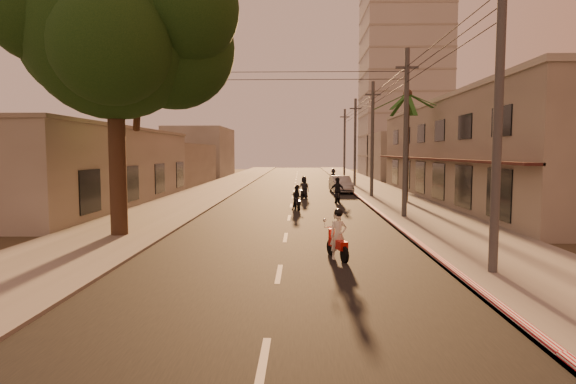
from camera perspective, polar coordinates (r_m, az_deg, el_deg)
name	(u,v)px	position (r m, az deg, el deg)	size (l,w,h in m)	color
ground	(284,247)	(18.20, -0.50, -6.57)	(160.00, 160.00, 0.00)	#383023
road	(293,197)	(38.01, 0.58, -0.61)	(10.00, 140.00, 0.02)	black
sidewalk_right	(388,197)	(38.61, 11.77, -0.55)	(5.00, 140.00, 0.12)	slate
sidewalk_left	(199,196)	(38.86, -10.55, -0.49)	(5.00, 140.00, 0.12)	slate
curb_stripe	(366,203)	(33.32, 9.23, -1.28)	(0.20, 60.00, 0.20)	#AE1222
shophouse_row	(482,151)	(38.23, 22.00, 4.54)	(8.80, 34.20, 7.30)	gray
left_building	(83,167)	(35.05, -23.14, 2.79)	(8.20, 24.20, 5.20)	#ACA69B
distant_tower	(403,82)	(76.13, 13.50, 12.53)	(12.10, 12.10, 28.00)	#B7B5B2
broadleaf_tree	(124,32)	(21.81, -18.82, 17.49)	(9.60, 8.70, 12.10)	black
palm_tree	(408,100)	(34.81, 13.98, 10.53)	(5.00, 5.00, 8.20)	black
utility_poles	(373,114)	(38.36, 10.01, 9.13)	(1.20, 48.26, 9.00)	#38383A
filler_right	(404,156)	(64.24, 13.59, 4.14)	(8.00, 14.00, 6.00)	#ACA69B
filler_left_near	(166,165)	(53.88, -14.24, 3.17)	(8.00, 14.00, 4.40)	#ACA69B
filler_left_far	(201,152)	(71.35, -10.33, 4.65)	(8.00, 14.00, 7.00)	#ACA69B
scooter_red	(338,237)	(16.15, 5.95, -5.29)	(0.90, 1.69, 1.72)	black
scooter_mid_a	(297,199)	(29.55, 1.10, -0.78)	(0.93, 1.59, 1.57)	black
scooter_mid_b	(337,191)	(33.82, 5.86, 0.08)	(1.17, 1.83, 1.82)	black
scooter_far_a	(304,188)	(36.83, 1.91, 0.44)	(1.03, 1.76, 1.75)	black
scooter_far_b	(333,177)	(53.12, 5.39, 1.78)	(1.40, 1.77, 1.77)	black
parked_car	(341,184)	(42.26, 6.28, 0.90)	(1.94, 4.61, 1.48)	#A6A8AE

